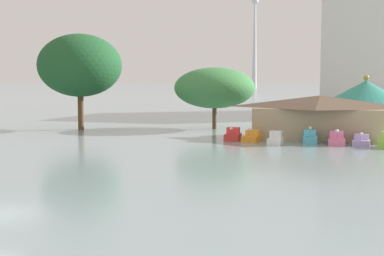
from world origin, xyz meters
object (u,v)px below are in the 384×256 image
(pedal_boat_red, at_px, (233,135))
(green_roof_pavilion, at_px, (365,104))
(boathouse, at_px, (319,116))
(pedal_boat_pink, at_px, (336,139))
(pedal_boat_white, at_px, (275,139))
(distant_broadcast_tower, at_px, (255,14))
(pedal_boat_lavender, at_px, (361,141))
(shoreline_tree_mid, at_px, (215,88))
(pedal_boat_orange, at_px, (252,137))
(shoreline_tree_tall_left, at_px, (80,65))
(pedal_boat_cyan, at_px, (310,138))
(background_building_block, at_px, (380,56))

(pedal_boat_red, bearing_deg, green_roof_pavilion, 128.98)
(green_roof_pavilion, bearing_deg, boathouse, -119.91)
(pedal_boat_red, height_order, pedal_boat_pink, pedal_boat_pink)
(green_roof_pavilion, bearing_deg, pedal_boat_white, -119.44)
(distant_broadcast_tower, bearing_deg, boathouse, -77.54)
(pedal_boat_lavender, bearing_deg, shoreline_tree_mid, -121.55)
(pedal_boat_orange, relative_size, pedal_boat_pink, 0.98)
(pedal_boat_red, distance_m, shoreline_tree_mid, 14.23)
(shoreline_tree_tall_left, bearing_deg, distant_broadcast_tower, 97.62)
(pedal_boat_pink, relative_size, pedal_boat_lavender, 1.10)
(pedal_boat_white, bearing_deg, pedal_boat_cyan, 124.34)
(shoreline_tree_tall_left, bearing_deg, pedal_boat_pink, -11.26)
(pedal_boat_cyan, bearing_deg, pedal_boat_pink, 74.37)
(green_roof_pavilion, bearing_deg, distant_broadcast_tower, 103.53)
(pedal_boat_red, distance_m, background_building_block, 58.47)
(pedal_boat_red, height_order, pedal_boat_white, pedal_boat_red)
(boathouse, distance_m, distant_broadcast_tower, 359.45)
(pedal_boat_white, height_order, pedal_boat_cyan, pedal_boat_cyan)
(green_roof_pavilion, bearing_deg, pedal_boat_orange, -130.28)
(pedal_boat_red, relative_size, shoreline_tree_tall_left, 0.22)
(pedal_boat_white, distance_m, pedal_boat_pink, 6.09)
(pedal_boat_red, bearing_deg, pedal_boat_white, 60.67)
(pedal_boat_cyan, relative_size, shoreline_tree_mid, 0.24)
(pedal_boat_pink, distance_m, boathouse, 5.79)
(pedal_boat_cyan, distance_m, distant_broadcast_tower, 364.08)
(pedal_boat_orange, distance_m, distant_broadcast_tower, 363.22)
(boathouse, bearing_deg, shoreline_tree_mid, 151.52)
(boathouse, xyz_separation_m, distant_broadcast_tower, (-76.68, 346.98, 54.12))
(pedal_boat_lavender, distance_m, shoreline_tree_tall_left, 36.35)
(background_building_block, height_order, distant_broadcast_tower, distant_broadcast_tower)
(green_roof_pavilion, bearing_deg, pedal_boat_pink, -101.43)
(pedal_boat_white, height_order, distant_broadcast_tower, distant_broadcast_tower)
(shoreline_tree_mid, distance_m, background_building_block, 48.41)
(pedal_boat_red, xyz_separation_m, background_building_block, (15.96, 55.24, 10.62))
(pedal_boat_red, distance_m, boathouse, 9.98)
(pedal_boat_white, bearing_deg, pedal_boat_red, -114.59)
(pedal_boat_red, distance_m, green_roof_pavilion, 18.88)
(pedal_boat_cyan, relative_size, pedal_boat_lavender, 1.06)
(pedal_boat_pink, distance_m, shoreline_tree_mid, 21.17)
(pedal_boat_cyan, distance_m, pedal_boat_pink, 2.69)
(pedal_boat_lavender, bearing_deg, boathouse, -134.50)
(distant_broadcast_tower, bearing_deg, pedal_boat_orange, -78.72)
(pedal_boat_orange, bearing_deg, pedal_boat_lavender, 99.69)
(boathouse, height_order, shoreline_tree_tall_left, shoreline_tree_tall_left)
(pedal_boat_cyan, distance_m, background_building_block, 56.87)
(pedal_boat_pink, distance_m, shoreline_tree_tall_left, 34.10)
(green_roof_pavilion, xyz_separation_m, shoreline_tree_mid, (-18.93, -0.68, 1.85))
(pedal_boat_lavender, distance_m, background_building_block, 56.52)
(pedal_boat_white, relative_size, boathouse, 0.16)
(pedal_boat_white, bearing_deg, background_building_block, 169.11)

